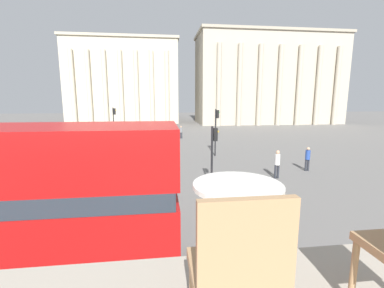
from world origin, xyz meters
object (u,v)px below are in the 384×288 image
(traffic_light_near, at_px, (213,148))
(pedestrian_white, at_px, (277,162))
(plaza_building_right, at_px, (268,80))
(pedestrian_blue, at_px, (308,157))
(plaza_building_left, at_px, (126,83))
(cafe_dining_table, at_px, (237,211))
(pedestrian_olive, at_px, (162,153))
(traffic_light_far, at_px, (114,120))
(pedestrian_grey, at_px, (181,131))
(traffic_light_mid, at_px, (216,126))
(cafe_chair_0, at_px, (237,273))

(traffic_light_near, height_order, pedestrian_white, traffic_light_near)
(plaza_building_right, xyz_separation_m, pedestrian_white, (-15.60, -38.86, -8.13))
(traffic_light_near, relative_size, pedestrian_white, 1.95)
(pedestrian_blue, bearing_deg, plaza_building_left, 58.70)
(pedestrian_white, bearing_deg, cafe_dining_table, -162.33)
(cafe_dining_table, xyz_separation_m, pedestrian_olive, (-0.45, 17.15, -3.16))
(plaza_building_right, height_order, traffic_light_far, plaza_building_right)
(pedestrian_grey, distance_m, pedestrian_olive, 14.21)
(cafe_dining_table, relative_size, pedestrian_blue, 0.43)
(cafe_dining_table, height_order, traffic_light_mid, cafe_dining_table)
(plaza_building_left, xyz_separation_m, pedestrian_white, (14.93, -46.12, -7.73))
(traffic_light_near, relative_size, pedestrian_olive, 2.04)
(cafe_chair_0, bearing_deg, cafe_dining_table, 69.76)
(cafe_dining_table, distance_m, cafe_chair_0, 0.61)
(traffic_light_near, xyz_separation_m, pedestrian_blue, (7.31, 2.94, -1.35))
(cafe_chair_0, distance_m, traffic_light_near, 12.75)
(traffic_light_far, bearing_deg, traffic_light_near, -64.30)
(traffic_light_near, xyz_separation_m, pedestrian_grey, (-0.23, 19.35, -1.39))
(cafe_chair_0, relative_size, plaza_building_left, 0.04)
(plaza_building_right, bearing_deg, traffic_light_mid, -119.46)
(cafe_dining_table, relative_size, traffic_light_near, 0.21)
(cafe_dining_table, bearing_deg, pedestrian_olive, 91.50)
(plaza_building_left, relative_size, pedestrian_olive, 13.58)
(traffic_light_near, height_order, pedestrian_olive, traffic_light_near)
(traffic_light_near, distance_m, pedestrian_olive, 6.17)
(cafe_chair_0, height_order, traffic_light_far, cafe_chair_0)
(cafe_chair_0, xyz_separation_m, plaza_building_left, (-8.03, 60.03, 4.64))
(pedestrian_olive, distance_m, pedestrian_blue, 10.35)
(cafe_chair_0, bearing_deg, pedestrian_blue, 53.85)
(cafe_dining_table, height_order, pedestrian_olive, cafe_dining_table)
(cafe_chair_0, distance_m, plaza_building_right, 57.58)
(cafe_dining_table, height_order, plaza_building_right, plaza_building_right)
(pedestrian_white, bearing_deg, traffic_light_far, 83.79)
(traffic_light_near, distance_m, traffic_light_far, 18.64)
(cafe_chair_0, height_order, pedestrian_blue, cafe_chair_0)
(traffic_light_far, distance_m, pedestrian_grey, 8.44)
(traffic_light_far, bearing_deg, pedestrian_blue, -41.98)
(traffic_light_near, xyz_separation_m, pedestrian_olive, (-2.75, 5.36, -1.32))
(pedestrian_olive, relative_size, pedestrian_blue, 1.02)
(plaza_building_left, bearing_deg, plaza_building_right, -13.39)
(plaza_building_right, relative_size, pedestrian_blue, 17.98)
(pedestrian_blue, bearing_deg, traffic_light_near, 148.92)
(plaza_building_right, distance_m, traffic_light_far, 37.28)
(pedestrian_white, distance_m, pedestrian_blue, 3.21)
(pedestrian_grey, distance_m, pedestrian_white, 18.41)
(plaza_building_left, distance_m, traffic_light_far, 31.57)
(traffic_light_mid, relative_size, pedestrian_blue, 2.46)
(cafe_dining_table, distance_m, plaza_building_right, 56.98)
(cafe_chair_0, height_order, pedestrian_grey, cafe_chair_0)
(pedestrian_blue, bearing_deg, cafe_chair_0, -175.59)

